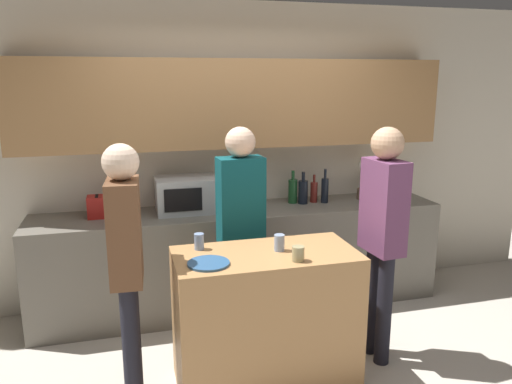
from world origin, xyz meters
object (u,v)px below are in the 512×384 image
bottle_1 (303,191)px  bottle_2 (314,192)px  cup_0 (279,243)px  person_left (383,225)px  plate_on_island (209,263)px  cup_1 (298,254)px  bottle_0 (293,191)px  cup_2 (199,242)px  bottle_3 (325,190)px  potted_plant (365,179)px  person_center (241,218)px  microwave (186,194)px  toaster (104,206)px  person_right (126,253)px

bottle_1 → bottle_2: bottle_1 is taller
cup_0 → person_left: bearing=4.4°
plate_on_island → cup_1: bearing=-8.7°
bottle_0 → cup_0: bearing=-112.7°
bottle_2 → cup_2: (-1.24, -1.08, -0.02)m
bottle_3 → person_left: (-0.04, -1.14, 0.00)m
potted_plant → cup_0: bearing=-135.2°
person_center → cup_1: bearing=100.3°
bottle_0 → plate_on_island: bearing=-126.3°
microwave → bottle_1: microwave is taller
person_center → bottle_0: bearing=-136.1°
microwave → person_left: 1.70m
microwave → bottle_0: (0.99, 0.04, -0.03)m
cup_2 → toaster: bearing=120.7°
toaster → cup_2: bearing=-59.3°
plate_on_island → cup_0: 0.51m
person_center → bottle_2: bearing=-144.5°
cup_1 → bottle_1: bearing=68.7°
potted_plant → cup_0: (-1.24, -1.23, -0.12)m
bottle_3 → person_left: size_ratio=0.18×
plate_on_island → cup_1: (0.55, -0.08, 0.04)m
person_center → cup_0: bearing=100.0°
toaster → bottle_3: (1.96, -0.03, 0.03)m
toaster → plate_on_island: bearing=-64.5°
microwave → bottle_3: bearing=-1.2°
cup_0 → person_center: person_center is taller
microwave → person_right: size_ratio=0.31×
bottle_0 → person_left: bearing=-78.3°
microwave → potted_plant: size_ratio=1.32×
cup_0 → person_center: 0.56m
potted_plant → person_right: 2.52m
person_center → person_left: bearing=148.6°
cup_1 → bottle_2: bearing=65.1°
potted_plant → bottle_3: (-0.42, -0.03, -0.08)m
potted_plant → cup_1: 1.87m
bottle_1 → person_left: size_ratio=0.17×
bottle_2 → cup_2: size_ratio=2.41×
bottle_2 → cup_1: bottle_2 is taller
plate_on_island → person_right: 0.51m
toaster → bottle_3: bearing=-0.8°
cup_0 → cup_1: 0.22m
bottle_2 → bottle_1: bearing=-169.4°
bottle_2 → potted_plant: bearing=-1.5°
bottle_0 → person_center: 0.99m
toaster → cup_0: (1.14, -1.23, -0.01)m
cup_1 → cup_2: (-0.56, 0.37, 0.01)m
bottle_0 → plate_on_island: (-1.03, -1.40, -0.08)m
plate_on_island → person_left: bearing=8.3°
bottle_1 → bottle_3: size_ratio=0.93×
toaster → bottle_2: (1.87, 0.01, 0.01)m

